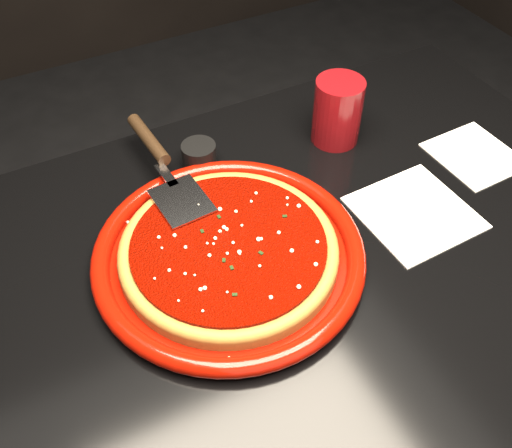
% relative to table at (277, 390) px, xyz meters
% --- Properties ---
extents(table, '(1.20, 0.80, 0.75)m').
position_rel_table_xyz_m(table, '(0.00, 0.00, 0.00)').
color(table, black).
rests_on(table, floor).
extents(plate, '(0.44, 0.44, 0.03)m').
position_rel_table_xyz_m(plate, '(-0.06, 0.05, 0.39)').
color(plate, '#770A03').
rests_on(plate, table).
extents(pizza_crust, '(0.36, 0.36, 0.02)m').
position_rel_table_xyz_m(pizza_crust, '(-0.06, 0.05, 0.39)').
color(pizza_crust, brown).
rests_on(pizza_crust, plate).
extents(pizza_crust_rim, '(0.36, 0.36, 0.02)m').
position_rel_table_xyz_m(pizza_crust_rim, '(-0.06, 0.05, 0.40)').
color(pizza_crust_rim, brown).
rests_on(pizza_crust_rim, plate).
extents(pizza_sauce, '(0.31, 0.31, 0.01)m').
position_rel_table_xyz_m(pizza_sauce, '(-0.06, 0.05, 0.41)').
color(pizza_sauce, '#720800').
rests_on(pizza_sauce, plate).
extents(parmesan_dusting, '(0.27, 0.27, 0.01)m').
position_rel_table_xyz_m(parmesan_dusting, '(-0.06, 0.05, 0.42)').
color(parmesan_dusting, beige).
rests_on(parmesan_dusting, plate).
extents(basil_flecks, '(0.25, 0.25, 0.00)m').
position_rel_table_xyz_m(basil_flecks, '(-0.06, 0.05, 0.41)').
color(basil_flecks, black).
rests_on(basil_flecks, plate).
extents(pizza_server, '(0.11, 0.32, 0.02)m').
position_rel_table_xyz_m(pizza_server, '(-0.09, 0.24, 0.42)').
color(pizza_server, silver).
rests_on(pizza_server, plate).
extents(cup, '(0.10, 0.10, 0.12)m').
position_rel_table_xyz_m(cup, '(0.23, 0.22, 0.43)').
color(cup, maroon).
rests_on(cup, table).
extents(napkin_a, '(0.17, 0.17, 0.00)m').
position_rel_table_xyz_m(napkin_a, '(0.24, 0.00, 0.38)').
color(napkin_a, white).
rests_on(napkin_a, table).
extents(napkin_b, '(0.14, 0.15, 0.00)m').
position_rel_table_xyz_m(napkin_b, '(0.42, 0.07, 0.38)').
color(napkin_b, white).
rests_on(napkin_b, table).
extents(ramekin, '(0.08, 0.08, 0.05)m').
position_rel_table_xyz_m(ramekin, '(-0.02, 0.26, 0.40)').
color(ramekin, black).
rests_on(ramekin, table).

